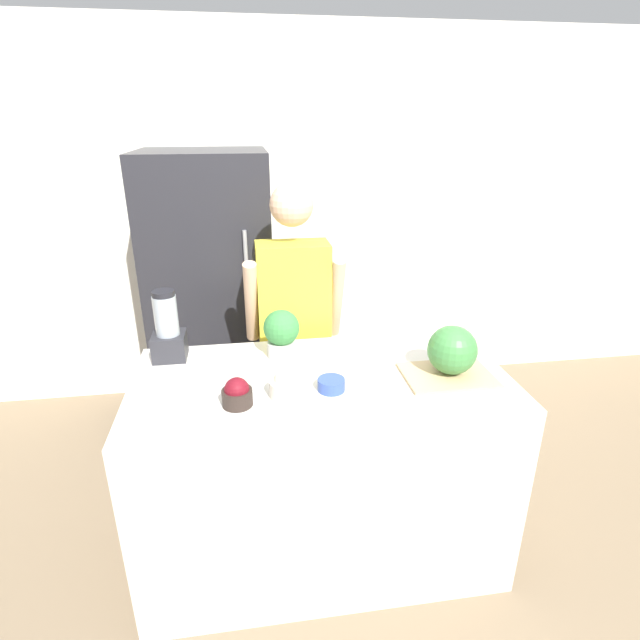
# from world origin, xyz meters

# --- Properties ---
(ground_plane) EXTENTS (14.00, 14.00, 0.00)m
(ground_plane) POSITION_xyz_m (0.00, 0.00, 0.00)
(ground_plane) COLOR #7F6B51
(wall_back) EXTENTS (8.00, 0.06, 2.60)m
(wall_back) POSITION_xyz_m (0.00, 2.14, 1.30)
(wall_back) COLOR white
(wall_back) RESTS_ON ground_plane
(counter_island) EXTENTS (1.63, 0.81, 0.96)m
(counter_island) POSITION_xyz_m (0.00, 0.41, 0.48)
(counter_island) COLOR beige
(counter_island) RESTS_ON ground_plane
(refrigerator) EXTENTS (0.77, 0.77, 1.82)m
(refrigerator) POSITION_xyz_m (-0.53, 1.72, 0.91)
(refrigerator) COLOR #232328
(refrigerator) RESTS_ON ground_plane
(person) EXTENTS (0.52, 0.27, 1.71)m
(person) POSITION_xyz_m (-0.05, 1.04, 0.89)
(person) COLOR gray
(person) RESTS_ON ground_plane
(cutting_board) EXTENTS (0.38, 0.27, 0.01)m
(cutting_board) POSITION_xyz_m (0.54, 0.32, 0.96)
(cutting_board) COLOR tan
(cutting_board) RESTS_ON counter_island
(watermelon) EXTENTS (0.21, 0.21, 0.21)m
(watermelon) POSITION_xyz_m (0.56, 0.34, 1.08)
(watermelon) COLOR #3D7F3D
(watermelon) RESTS_ON cutting_board
(bowl_cherries) EXTENTS (0.12, 0.12, 0.12)m
(bowl_cherries) POSITION_xyz_m (-0.36, 0.23, 1.01)
(bowl_cherries) COLOR #2D231E
(bowl_cherries) RESTS_ON counter_island
(bowl_cream) EXTENTS (0.15, 0.15, 0.12)m
(bowl_cream) POSITION_xyz_m (-0.16, 0.27, 1.01)
(bowl_cream) COLOR beige
(bowl_cream) RESTS_ON counter_island
(bowl_small_blue) EXTENTS (0.11, 0.11, 0.05)m
(bowl_small_blue) POSITION_xyz_m (0.02, 0.29, 0.98)
(bowl_small_blue) COLOR #334C9E
(bowl_small_blue) RESTS_ON counter_island
(blender) EXTENTS (0.15, 0.15, 0.33)m
(blender) POSITION_xyz_m (-0.67, 0.70, 1.09)
(blender) COLOR #28282D
(blender) RESTS_ON counter_island
(potted_plant) EXTENTS (0.17, 0.17, 0.23)m
(potted_plant) POSITION_xyz_m (-0.15, 0.63, 1.08)
(potted_plant) COLOR beige
(potted_plant) RESTS_ON counter_island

